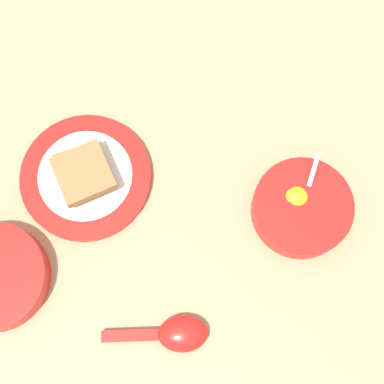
# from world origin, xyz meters

# --- Properties ---
(ground_plane) EXTENTS (3.00, 3.00, 0.00)m
(ground_plane) POSITION_xyz_m (0.00, 0.00, 0.00)
(ground_plane) COLOR tan
(egg_bowl) EXTENTS (0.16, 0.16, 0.07)m
(egg_bowl) POSITION_xyz_m (0.20, -0.16, 0.02)
(egg_bowl) COLOR red
(egg_bowl) RESTS_ON ground_plane
(toast_plate) EXTENTS (0.22, 0.22, 0.02)m
(toast_plate) POSITION_xyz_m (0.05, 0.18, 0.01)
(toast_plate) COLOR red
(toast_plate) RESTS_ON ground_plane
(toast_sandwich) EXTENTS (0.12, 0.13, 0.04)m
(toast_sandwich) POSITION_xyz_m (0.05, 0.17, 0.04)
(toast_sandwich) COLOR brown
(toast_sandwich) RESTS_ON toast_plate
(soup_spoon) EXTENTS (0.13, 0.16, 0.04)m
(soup_spoon) POSITION_xyz_m (-0.08, -0.09, 0.02)
(soup_spoon) COLOR red
(soup_spoon) RESTS_ON ground_plane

